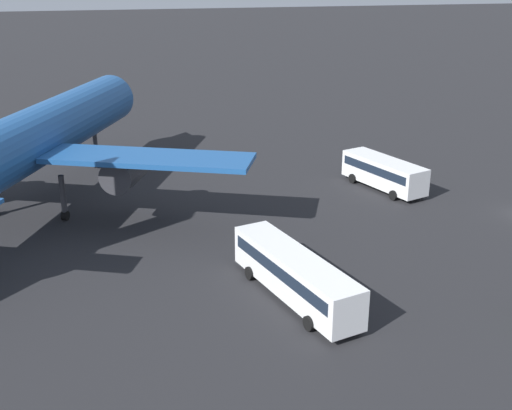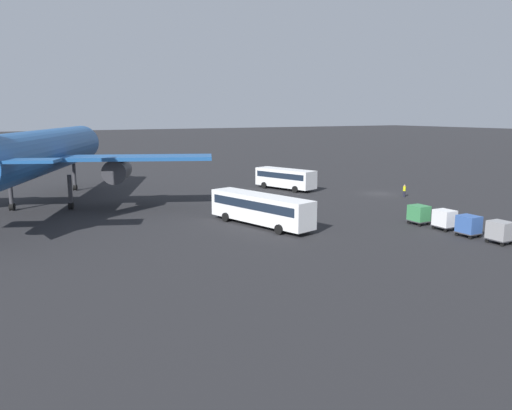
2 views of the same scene
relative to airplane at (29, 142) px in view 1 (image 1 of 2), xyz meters
The scene contains 3 objects.
airplane is the anchor object (origin of this frame).
shuttle_bus_near 34.82m from the airplane, 92.93° to the right, with size 10.44×5.76×3.15m.
shuttle_bus_far 29.00m from the airplane, 139.68° to the right, with size 13.25×5.84×3.29m.
Camera 1 is at (-47.64, 38.06, 21.94)m, focal length 45.00 mm.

